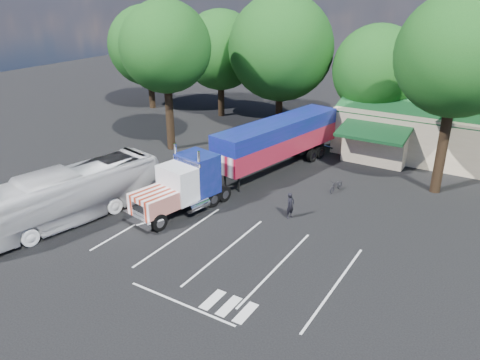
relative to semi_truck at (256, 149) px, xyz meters
The scene contains 12 objects.
ground 4.56m from the semi_truck, 81.85° to the right, with size 120.00×120.00×0.00m, color black.
tree_row_a 25.35m from the semi_truck, 149.49° to the left, with size 9.00×9.00×11.68m.
tree_row_b 19.29m from the semi_truck, 131.76° to the left, with size 8.40×8.40×11.35m.
tree_row_c 14.29m from the semi_truck, 109.82° to the left, with size 10.00×10.00×13.05m.
tree_row_d 14.98m from the semi_truck, 71.54° to the left, with size 8.00×8.00×10.60m.
tree_near_left 12.04m from the semi_truck, 167.86° to the left, with size 7.60×7.60×12.65m.
tree_near_right 14.73m from the semi_truck, 21.05° to the left, with size 8.00×8.00×13.50m.
semi_truck is the anchor object (origin of this frame).
woman 6.90m from the semi_truck, 41.38° to the right, with size 0.62×0.41×1.71m, color black.
bicycle 6.43m from the semi_truck, ahead, with size 0.58×1.65×0.87m, color black.
tour_bus 13.52m from the semi_truck, 118.53° to the right, with size 2.82×12.04×3.35m, color silver.
silver_sedan 16.23m from the semi_truck, 38.93° to the left, with size 1.41×4.05×1.33m, color #A1A2A8.
Camera 1 is at (15.64, -24.65, 13.68)m, focal length 35.00 mm.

